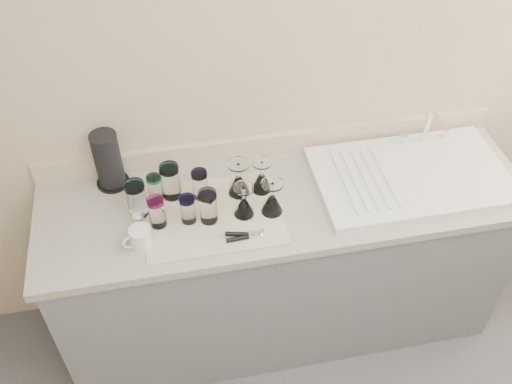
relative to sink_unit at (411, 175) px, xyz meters
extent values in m
cube|color=#C3AE8B|center=(-0.55, 0.30, 0.33)|extent=(3.50, 0.04, 2.50)
cube|color=slate|center=(-0.55, 0.00, -0.49)|extent=(2.00, 0.60, 0.86)
cube|color=gray|center=(-0.55, 0.00, -0.04)|extent=(2.06, 0.62, 0.04)
cube|color=white|center=(0.00, 0.00, 0.00)|extent=(0.82, 0.50, 0.03)
cylinder|color=silver|center=(0.14, 0.20, 0.11)|extent=(0.02, 0.02, 0.18)
cylinder|color=silver|center=(0.14, 0.12, 0.19)|extent=(0.02, 0.16, 0.02)
cylinder|color=silver|center=(0.04, 0.20, 0.04)|extent=(0.03, 0.03, 0.04)
cylinder|color=silver|center=(0.24, 0.20, 0.04)|extent=(0.03, 0.03, 0.04)
cube|color=silver|center=(-0.87, -0.05, -0.02)|extent=(0.55, 0.42, 0.01)
cylinder|color=white|center=(-1.08, 0.08, 0.04)|extent=(0.06, 0.06, 0.11)
cylinder|color=#218168|center=(-1.08, 0.08, 0.10)|extent=(0.06, 0.06, 0.02)
cylinder|color=white|center=(-1.02, 0.09, 0.06)|extent=(0.08, 0.08, 0.14)
cylinder|color=teal|center=(-1.02, 0.09, 0.14)|extent=(0.08, 0.08, 0.02)
cylinder|color=white|center=(-0.90, 0.06, 0.05)|extent=(0.06, 0.06, 0.12)
cylinder|color=#593AAB|center=(-0.90, 0.06, 0.11)|extent=(0.07, 0.07, 0.02)
cylinder|color=white|center=(-1.08, -0.06, 0.05)|extent=(0.06, 0.06, 0.12)
cylinder|color=#E32CAD|center=(-1.08, -0.06, 0.12)|extent=(0.07, 0.07, 0.02)
cylinder|color=white|center=(-0.96, -0.07, 0.04)|extent=(0.06, 0.06, 0.11)
cylinder|color=#1F1EDA|center=(-0.96, -0.07, 0.11)|extent=(0.06, 0.06, 0.02)
cylinder|color=white|center=(-0.88, -0.08, 0.05)|extent=(0.07, 0.07, 0.13)
cylinder|color=#957FCA|center=(-0.88, -0.08, 0.13)|extent=(0.07, 0.07, 0.02)
cylinder|color=white|center=(-1.16, 0.01, 0.06)|extent=(0.08, 0.08, 0.14)
cylinder|color=teal|center=(-1.16, 0.01, 0.14)|extent=(0.08, 0.08, 0.02)
cone|color=white|center=(-0.74, 0.05, 0.03)|extent=(0.09, 0.09, 0.08)
cylinder|color=white|center=(-0.74, 0.05, 0.11)|extent=(0.01, 0.01, 0.07)
cylinder|color=white|center=(-0.74, 0.05, 0.15)|extent=(0.09, 0.09, 0.01)
cone|color=white|center=(-0.64, 0.05, 0.03)|extent=(0.09, 0.09, 0.08)
cylinder|color=white|center=(-0.64, 0.05, 0.10)|extent=(0.01, 0.01, 0.06)
cylinder|color=white|center=(-0.64, 0.05, 0.14)|extent=(0.09, 0.09, 0.01)
cone|color=white|center=(-0.74, -0.07, 0.03)|extent=(0.08, 0.08, 0.08)
cylinder|color=white|center=(-0.74, -0.07, 0.10)|extent=(0.01, 0.01, 0.06)
cylinder|color=white|center=(-0.74, -0.07, 0.13)|extent=(0.08, 0.08, 0.01)
cone|color=white|center=(-0.63, -0.08, 0.03)|extent=(0.09, 0.09, 0.08)
cylinder|color=white|center=(-0.63, -0.08, 0.10)|extent=(0.01, 0.01, 0.07)
cylinder|color=white|center=(-0.63, -0.08, 0.14)|extent=(0.09, 0.09, 0.01)
cube|color=silver|center=(-0.72, -0.20, 0.00)|extent=(0.06, 0.03, 0.02)
cylinder|color=black|center=(-0.78, -0.21, 0.00)|extent=(0.11, 0.02, 0.02)
cylinder|color=black|center=(-0.78, -0.19, 0.00)|extent=(0.11, 0.04, 0.02)
cylinder|color=silver|center=(-1.15, -0.15, 0.02)|extent=(0.11, 0.11, 0.09)
torus|color=silver|center=(-1.19, -0.17, 0.02)|extent=(0.06, 0.03, 0.06)
cylinder|color=black|center=(-1.26, 0.22, -0.01)|extent=(0.14, 0.14, 0.01)
cylinder|color=black|center=(-1.26, 0.22, 0.12)|extent=(0.11, 0.11, 0.25)
camera|label=1|loc=(-1.00, -1.63, 1.66)|focal=40.00mm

